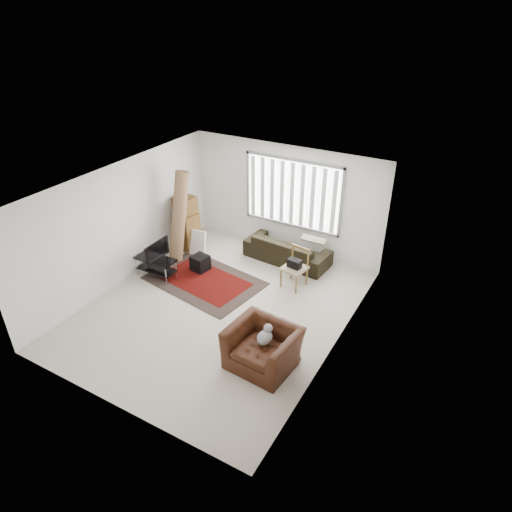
{
  "coord_description": "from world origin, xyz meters",
  "views": [
    {
      "loc": [
        4.46,
        -6.34,
        5.71
      ],
      "look_at": [
        0.48,
        0.68,
        1.05
      ],
      "focal_mm": 32.0,
      "sensor_mm": 36.0,
      "label": 1
    }
  ],
  "objects_px": {
    "tv_stand": "(156,263)",
    "sofa": "(287,246)",
    "moving_boxes": "(187,225)",
    "armchair": "(263,345)",
    "side_chair": "(295,266)"
  },
  "relations": [
    {
      "from": "tv_stand",
      "to": "sofa",
      "type": "height_order",
      "value": "sofa"
    },
    {
      "from": "tv_stand",
      "to": "moving_boxes",
      "type": "bearing_deg",
      "value": 97.71
    },
    {
      "from": "tv_stand",
      "to": "armchair",
      "type": "bearing_deg",
      "value": -20.65
    },
    {
      "from": "tv_stand",
      "to": "sofa",
      "type": "xyz_separation_m",
      "value": [
        2.31,
        2.13,
        0.06
      ]
    },
    {
      "from": "moving_boxes",
      "to": "sofa",
      "type": "relative_size",
      "value": 0.66
    },
    {
      "from": "moving_boxes",
      "to": "side_chair",
      "type": "bearing_deg",
      "value": -4.55
    },
    {
      "from": "moving_boxes",
      "to": "sofa",
      "type": "bearing_deg",
      "value": 14.85
    },
    {
      "from": "tv_stand",
      "to": "sofa",
      "type": "relative_size",
      "value": 0.45
    },
    {
      "from": "moving_boxes",
      "to": "side_chair",
      "type": "relative_size",
      "value": 1.53
    },
    {
      "from": "armchair",
      "to": "sofa",
      "type": "bearing_deg",
      "value": 114.15
    },
    {
      "from": "sofa",
      "to": "armchair",
      "type": "relative_size",
      "value": 1.69
    },
    {
      "from": "sofa",
      "to": "side_chair",
      "type": "relative_size",
      "value": 2.3
    },
    {
      "from": "moving_boxes",
      "to": "sofa",
      "type": "xyz_separation_m",
      "value": [
        2.51,
        0.66,
        -0.24
      ]
    },
    {
      "from": "tv_stand",
      "to": "side_chair",
      "type": "bearing_deg",
      "value": 22.59
    },
    {
      "from": "sofa",
      "to": "armchair",
      "type": "height_order",
      "value": "armchair"
    }
  ]
}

